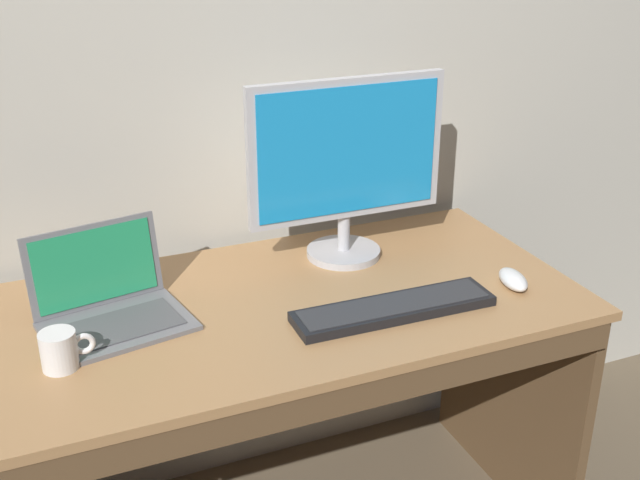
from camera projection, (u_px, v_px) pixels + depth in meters
desk at (287, 381)px, 1.93m from camera, size 1.40×0.71×0.77m
laptop_space_gray at (108, 300)px, 1.75m from camera, size 0.35×0.30×0.20m
external_monitor at (347, 164)px, 1.97m from camera, size 0.52×0.20×0.48m
wired_keyboard at (394, 308)px, 1.79m from camera, size 0.48×0.12×0.03m
computer_mouse at (513, 279)px, 1.92m from camera, size 0.08×0.12×0.04m
coffee_mug at (60, 350)px, 1.58m from camera, size 0.11×0.07×0.08m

